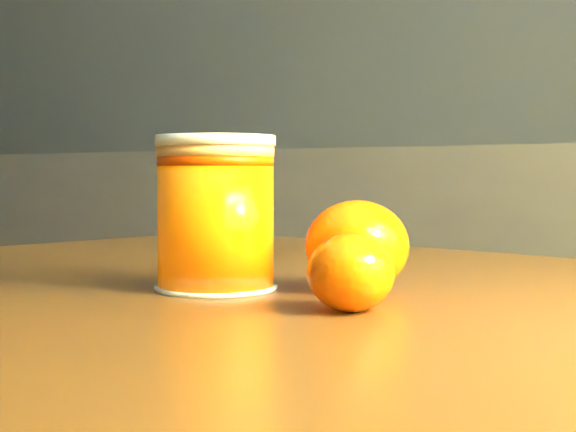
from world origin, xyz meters
The scene contains 5 objects.
kitchen_counter centered at (0.00, 1.45, 0.45)m, with size 3.15×0.60×0.90m, color #4C4C51.
table centered at (0.82, 0.14, 0.66)m, with size 1.13×0.90×0.76m.
juice_glass centered at (0.76, 0.10, 0.81)m, with size 0.09×0.09×0.11m.
orange_front centered at (0.86, 0.14, 0.79)m, with size 0.08×0.08×0.07m, color #F86204.
orange_back centered at (0.89, 0.06, 0.78)m, with size 0.06×0.06×0.05m, color #F86204.
Camera 1 is at (1.12, -0.39, 0.84)m, focal length 50.00 mm.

